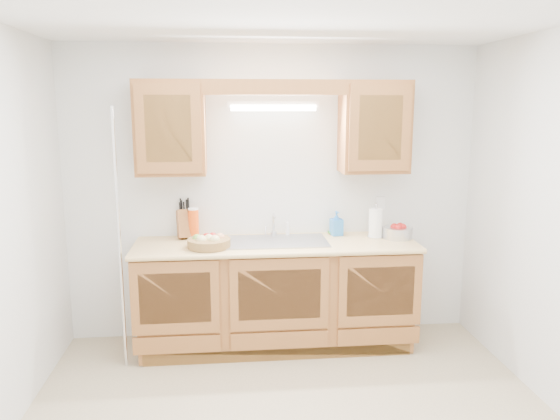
{
  "coord_description": "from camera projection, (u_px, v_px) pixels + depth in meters",
  "views": [
    {
      "loc": [
        -0.39,
        -3.12,
        2.01
      ],
      "look_at": [
        -0.0,
        0.85,
        1.23
      ],
      "focal_mm": 35.0,
      "sensor_mm": 36.0,
      "label": 1
    }
  ],
  "objects": [
    {
      "name": "apple_bowl",
      "position": [
        398.0,
        232.0,
        4.58
      ],
      "size": [
        0.3,
        0.3,
        0.13
      ],
      "rotation": [
        0.0,
        0.0,
        -0.26
      ],
      "color": "silver",
      "rests_on": "countertop"
    },
    {
      "name": "valance",
      "position": [
        276.0,
        87.0,
        4.22
      ],
      "size": [
        2.2,
        0.05,
        0.12
      ],
      "primitive_type": "cube",
      "color": "#9F5C2E",
      "rests_on": "room"
    },
    {
      "name": "knife_block",
      "position": [
        185.0,
        223.0,
        4.59
      ],
      "size": [
        0.16,
        0.22,
        0.35
      ],
      "rotation": [
        0.0,
        0.0,
        0.21
      ],
      "color": "#9F5C2E",
      "rests_on": "countertop"
    },
    {
      "name": "upper_cabinet_left",
      "position": [
        171.0,
        128.0,
        4.34
      ],
      "size": [
        0.55,
        0.33,
        0.75
      ],
      "primitive_type": "cube",
      "color": "#9F5C2E",
      "rests_on": "room"
    },
    {
      "name": "paper_towel",
      "position": [
        376.0,
        223.0,
        4.6
      ],
      "size": [
        0.15,
        0.15,
        0.29
      ],
      "rotation": [
        0.0,
        0.0,
        -0.34
      ],
      "color": "silver",
      "rests_on": "countertop"
    },
    {
      "name": "upper_cabinet_right",
      "position": [
        374.0,
        127.0,
        4.5
      ],
      "size": [
        0.55,
        0.33,
        0.75
      ],
      "primitive_type": "cube",
      "color": "#9F5C2E",
      "rests_on": "room"
    },
    {
      "name": "soap_bottle",
      "position": [
        336.0,
        223.0,
        4.68
      ],
      "size": [
        0.11,
        0.11,
        0.21
      ],
      "primitive_type": "imported",
      "rotation": [
        0.0,
        0.0,
        0.21
      ],
      "color": "blue",
      "rests_on": "countertop"
    },
    {
      "name": "sink",
      "position": [
        276.0,
        250.0,
        4.49
      ],
      "size": [
        0.84,
        0.46,
        0.36
      ],
      "color": "#9E9EA3",
      "rests_on": "countertop"
    },
    {
      "name": "fluorescent_fixture",
      "position": [
        273.0,
        106.0,
        4.47
      ],
      "size": [
        0.76,
        0.08,
        0.08
      ],
      "color": "white",
      "rests_on": "room"
    },
    {
      "name": "fruit_basket",
      "position": [
        209.0,
        242.0,
        4.29
      ],
      "size": [
        0.42,
        0.42,
        0.11
      ],
      "rotation": [
        0.0,
        0.0,
        0.27
      ],
      "color": "olive",
      "rests_on": "countertop"
    },
    {
      "name": "countertop",
      "position": [
        276.0,
        245.0,
        4.46
      ],
      "size": [
        2.3,
        0.63,
        0.04
      ],
      "primitive_type": "cube",
      "color": "#E4C077",
      "rests_on": "base_cabinets"
    },
    {
      "name": "wire_shelf_pole",
      "position": [
        119.0,
        242.0,
        4.07
      ],
      "size": [
        0.03,
        0.03,
        2.0
      ],
      "primitive_type": "cylinder",
      "color": "silver",
      "rests_on": "ground"
    },
    {
      "name": "base_cabinets",
      "position": [
        276.0,
        295.0,
        4.55
      ],
      "size": [
        2.2,
        0.6,
        0.86
      ],
      "primitive_type": "cube",
      "color": "#9F5C2E",
      "rests_on": "ground"
    },
    {
      "name": "outlet_plate",
      "position": [
        380.0,
        204.0,
        4.8
      ],
      "size": [
        0.08,
        0.01,
        0.12
      ],
      "primitive_type": "cube",
      "color": "white",
      "rests_on": "room"
    },
    {
      "name": "sponge",
      "position": [
        335.0,
        233.0,
        4.74
      ],
      "size": [
        0.12,
        0.08,
        0.02
      ],
      "rotation": [
        0.0,
        0.0,
        0.03
      ],
      "color": "#CC333F",
      "rests_on": "countertop"
    },
    {
      "name": "room",
      "position": [
        294.0,
        235.0,
        3.23
      ],
      "size": [
        3.52,
        3.5,
        2.5
      ],
      "color": "tan",
      "rests_on": "ground"
    },
    {
      "name": "orange_canister",
      "position": [
        194.0,
        223.0,
        4.55
      ],
      "size": [
        0.09,
        0.09,
        0.26
      ],
      "rotation": [
        0.0,
        0.0,
        -0.04
      ],
      "color": "#F64D0D",
      "rests_on": "countertop"
    }
  ]
}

